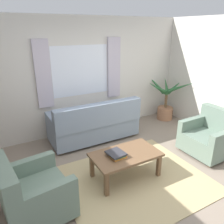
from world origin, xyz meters
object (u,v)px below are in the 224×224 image
couch (95,124)px  book_stack_on_table (116,154)px  armchair_right (210,137)px  armchair_left (31,194)px  coffee_table (126,157)px  potted_plant (166,103)px

couch → book_stack_on_table: bearing=78.6°
couch → armchair_right: bearing=137.4°
armchair_left → couch: bearing=-53.0°
coffee_table → couch: bearing=85.4°
coffee_table → book_stack_on_table: bearing=179.2°
couch → coffee_table: 1.45m
coffee_table → armchair_right: bearing=-4.7°
potted_plant → armchair_right: bearing=-104.0°
armchair_left → coffee_table: size_ratio=0.85×
armchair_left → coffee_table: armchair_left is taller
book_stack_on_table → armchair_right: bearing=-4.4°
armchair_left → book_stack_on_table: (1.33, 0.12, 0.12)m
couch → book_stack_on_table: 1.47m
armchair_right → book_stack_on_table: size_ratio=2.85×
armchair_left → armchair_right: bearing=-97.5°
armchair_left → coffee_table: bearing=-92.4°
coffee_table → potted_plant: (2.30, 1.63, 0.09)m
couch → potted_plant: (2.18, 0.19, 0.10)m
armchair_right → couch: bearing=-133.7°
armchair_right → book_stack_on_table: armchair_right is taller
couch → potted_plant: bearing=-175.1°
armchair_left → potted_plant: 4.18m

